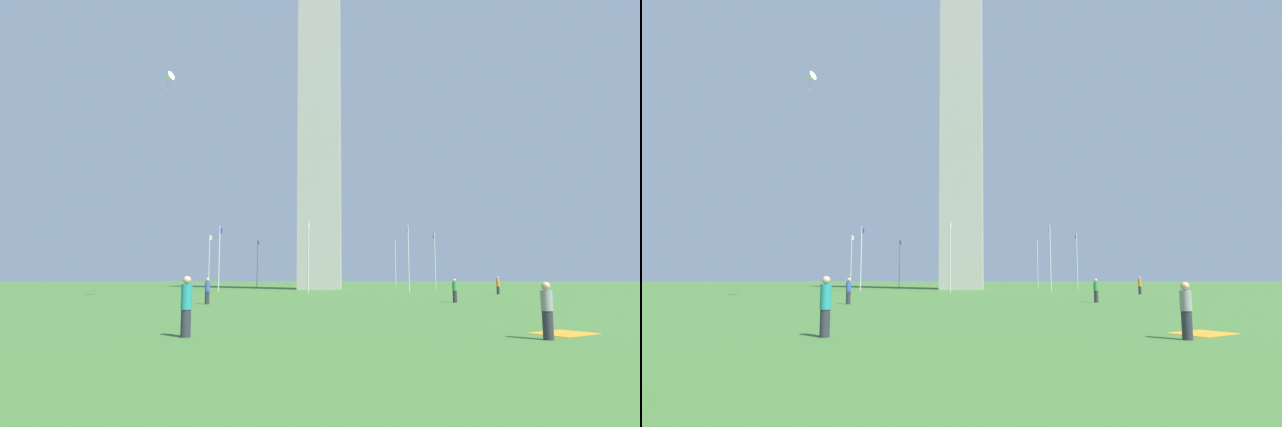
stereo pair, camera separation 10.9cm
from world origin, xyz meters
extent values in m
plane|color=#3D6B2D|center=(0.00, 0.00, 0.00)|extent=(260.00, 260.00, 0.00)
cube|color=#A8A399|center=(0.00, 0.00, 23.90)|extent=(5.97, 5.97, 47.79)
cylinder|color=silver|center=(16.27, 0.00, 3.97)|extent=(0.14, 0.14, 7.94)
cube|color=white|center=(16.82, 0.00, 7.49)|extent=(1.00, 0.03, 0.64)
cylinder|color=silver|center=(11.51, 11.51, 3.97)|extent=(0.14, 0.14, 7.94)
cube|color=red|center=(12.06, 11.51, 7.49)|extent=(1.00, 0.03, 0.64)
cylinder|color=silver|center=(0.00, 16.27, 3.97)|extent=(0.14, 0.14, 7.94)
cube|color=white|center=(0.55, 16.27, 7.49)|extent=(1.00, 0.03, 0.64)
cylinder|color=silver|center=(-11.51, 11.51, 3.97)|extent=(0.14, 0.14, 7.94)
cube|color=#1E2D99|center=(-10.96, 11.51, 7.49)|extent=(1.00, 0.03, 0.64)
cylinder|color=silver|center=(-16.27, 0.00, 3.97)|extent=(0.14, 0.14, 7.94)
cube|color=white|center=(-15.72, 0.00, 7.49)|extent=(1.00, 0.03, 0.64)
cylinder|color=silver|center=(-11.51, -11.51, 3.97)|extent=(0.14, 0.14, 7.94)
cube|color=#1E2D99|center=(-10.96, -11.51, 7.49)|extent=(1.00, 0.03, 0.64)
cylinder|color=silver|center=(0.00, -16.27, 3.97)|extent=(0.14, 0.14, 7.94)
cube|color=#1E2D99|center=(0.55, -16.27, 7.49)|extent=(1.00, 0.03, 0.64)
cylinder|color=silver|center=(11.51, -11.51, 3.97)|extent=(0.14, 0.14, 7.94)
cube|color=white|center=(12.06, -11.51, 7.49)|extent=(1.00, 0.03, 0.64)
cylinder|color=#2D2D38|center=(-57.47, -11.06, 0.40)|extent=(0.29, 0.29, 0.80)
cylinder|color=gray|center=(-57.47, -11.06, 1.09)|extent=(0.32, 0.32, 0.57)
sphere|color=tan|center=(-57.47, -11.06, 1.49)|extent=(0.24, 0.24, 0.24)
cylinder|color=#2D2D38|center=(-36.67, -12.26, 0.40)|extent=(0.29, 0.29, 0.80)
cylinder|color=#388C47|center=(-36.67, -12.26, 1.09)|extent=(0.32, 0.32, 0.58)
sphere|color=tan|center=(-36.67, -12.26, 1.50)|extent=(0.24, 0.24, 0.24)
cylinder|color=#2D2D38|center=(-19.41, -19.70, 0.40)|extent=(0.29, 0.29, 0.80)
cylinder|color=orange|center=(-19.41, -19.70, 1.16)|extent=(0.32, 0.32, 0.73)
sphere|color=tan|center=(-19.41, -19.70, 1.65)|extent=(0.24, 0.24, 0.24)
cylinder|color=#2D2D38|center=(-40.13, 4.08, 0.40)|extent=(0.29, 0.29, 0.80)
cylinder|color=#3851B2|center=(-40.13, 4.08, 1.13)|extent=(0.32, 0.32, 0.65)
sphere|color=tan|center=(-40.13, 4.08, 1.57)|extent=(0.24, 0.24, 0.24)
cylinder|color=#2D2D38|center=(-57.70, -0.69, 0.40)|extent=(0.29, 0.29, 0.80)
cylinder|color=teal|center=(-57.70, -0.69, 1.17)|extent=(0.32, 0.32, 0.74)
sphere|color=tan|center=(-57.70, -0.69, 1.66)|extent=(0.24, 0.24, 0.24)
cone|color=white|center=(-21.43, 14.83, 23.25)|extent=(1.36, 1.48, 1.28)
cylinder|color=#A7A7A7|center=(-21.43, 14.83, 22.43)|extent=(0.04, 0.04, 1.24)
cube|color=orange|center=(-55.79, -12.11, 0.01)|extent=(2.21, 2.28, 0.01)
camera|label=1|loc=(-72.40, -5.83, 1.76)|focal=28.34mm
camera|label=2|loc=(-72.39, -5.94, 1.76)|focal=28.34mm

